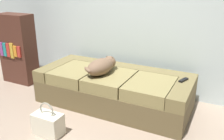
{
  "coord_description": "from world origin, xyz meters",
  "views": [
    {
      "loc": [
        1.28,
        -1.55,
        1.55
      ],
      "look_at": [
        0.0,
        1.01,
        0.5
      ],
      "focal_mm": 38.41,
      "sensor_mm": 36.0,
      "label": 1
    }
  ],
  "objects_px": {
    "tv_remote": "(184,80)",
    "handbag": "(48,124)",
    "dog_tan": "(102,66)",
    "couch": "(114,88)",
    "bookshelf": "(18,49)"
  },
  "relations": [
    {
      "from": "bookshelf",
      "to": "handbag",
      "type": "bearing_deg",
      "value": -34.63
    },
    {
      "from": "dog_tan",
      "to": "handbag",
      "type": "relative_size",
      "value": 1.56
    },
    {
      "from": "handbag",
      "to": "bookshelf",
      "type": "bearing_deg",
      "value": 145.37
    },
    {
      "from": "tv_remote",
      "to": "handbag",
      "type": "bearing_deg",
      "value": -117.76
    },
    {
      "from": "couch",
      "to": "bookshelf",
      "type": "xyz_separation_m",
      "value": [
        -1.73,
        0.03,
        0.33
      ]
    },
    {
      "from": "handbag",
      "to": "bookshelf",
      "type": "xyz_separation_m",
      "value": [
        -1.41,
        0.97,
        0.42
      ]
    },
    {
      "from": "tv_remote",
      "to": "handbag",
      "type": "relative_size",
      "value": 0.4
    },
    {
      "from": "dog_tan",
      "to": "tv_remote",
      "type": "bearing_deg",
      "value": 12.12
    },
    {
      "from": "couch",
      "to": "tv_remote",
      "type": "relative_size",
      "value": 13.24
    },
    {
      "from": "couch",
      "to": "dog_tan",
      "type": "height_order",
      "value": "dog_tan"
    },
    {
      "from": "couch",
      "to": "dog_tan",
      "type": "bearing_deg",
      "value": -141.51
    },
    {
      "from": "couch",
      "to": "bookshelf",
      "type": "distance_m",
      "value": 1.76
    },
    {
      "from": "handbag",
      "to": "dog_tan",
      "type": "bearing_deg",
      "value": 76.69
    },
    {
      "from": "handbag",
      "to": "tv_remote",
      "type": "bearing_deg",
      "value": 41.7
    },
    {
      "from": "handbag",
      "to": "bookshelf",
      "type": "distance_m",
      "value": 1.76
    }
  ]
}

